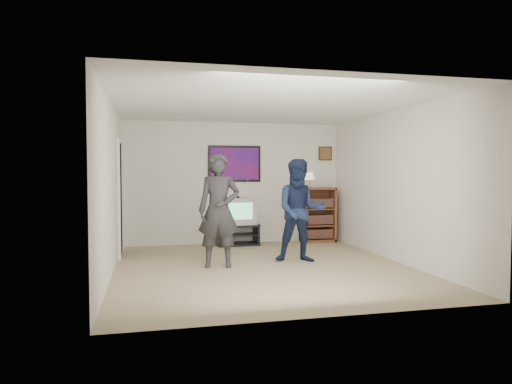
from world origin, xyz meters
name	(u,v)px	position (x,y,z in m)	size (l,w,h in m)	color
room_shell	(258,186)	(0.00, 0.35, 1.25)	(4.51, 5.00, 2.51)	#897C57
media_stand	(237,235)	(0.01, 2.23, 0.21)	(0.86, 0.50, 0.42)	black
crt_television	(238,211)	(0.03, 2.23, 0.69)	(0.63, 0.53, 0.53)	#ADACA8
bookshelf	(318,215)	(1.76, 2.28, 0.58)	(0.70, 0.40, 1.15)	#512F18
table_lamp	(310,180)	(1.58, 2.30, 1.31)	(0.20, 0.20, 0.32)	beige
person_tall	(219,210)	(-0.66, 0.21, 0.88)	(0.65, 0.42, 1.77)	#292A2C
person_short	(300,211)	(0.70, 0.30, 0.85)	(0.83, 0.64, 1.70)	#16203D
controller_left	(217,194)	(-0.68, 0.37, 1.13)	(0.03, 0.12, 0.03)	white
controller_right	(297,202)	(0.72, 0.53, 0.97)	(0.04, 0.12, 0.04)	white
poster	(234,164)	(0.00, 2.48, 1.65)	(1.10, 0.03, 0.75)	black
air_vent	(208,149)	(-0.55, 2.48, 1.95)	(0.28, 0.02, 0.14)	white
small_picture	(325,154)	(2.00, 2.48, 1.88)	(0.30, 0.03, 0.30)	black
doorway	(120,199)	(-2.23, 1.60, 1.00)	(0.03, 0.85, 2.00)	black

